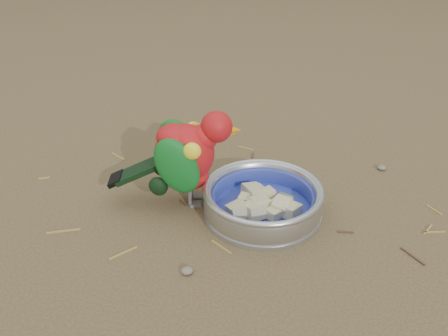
{
  "coord_description": "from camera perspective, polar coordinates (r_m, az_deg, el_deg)",
  "views": [
    {
      "loc": [
        -0.07,
        -0.69,
        0.57
      ],
      "look_at": [
        -0.01,
        0.14,
        0.08
      ],
      "focal_mm": 40.0,
      "sensor_mm": 36.0,
      "label": 1
    }
  ],
  "objects": [
    {
      "name": "fruit_wedges",
      "position": [
        0.95,
        4.45,
        -3.81
      ],
      "size": [
        0.14,
        0.14,
        0.03
      ],
      "primitive_type": null,
      "color": "#C8BC8C",
      "rests_on": "food_bowl"
    },
    {
      "name": "ground",
      "position": [
        0.89,
        1.53,
        -9.08
      ],
      "size": [
        60.0,
        60.0,
        0.0
      ],
      "primitive_type": "plane",
      "color": "brown"
    },
    {
      "name": "ground_debris",
      "position": [
        0.91,
        0.38,
        -7.79
      ],
      "size": [
        0.9,
        0.8,
        0.01
      ],
      "primitive_type": null,
      "color": "#9F8840",
      "rests_on": "ground"
    },
    {
      "name": "lory_parrot",
      "position": [
        0.96,
        -4.28,
        0.8
      ],
      "size": [
        0.24,
        0.12,
        0.19
      ],
      "primitive_type": null,
      "rotation": [
        0.0,
        0.0,
        -1.62
      ],
      "color": "#AF1317",
      "rests_on": "ground"
    },
    {
      "name": "bowl_wall",
      "position": [
        0.95,
        4.47,
        -3.46
      ],
      "size": [
        0.23,
        0.23,
        0.04
      ],
      "primitive_type": null,
      "color": "#B2B2BA",
      "rests_on": "food_bowl"
    },
    {
      "name": "food_bowl",
      "position": [
        0.97,
        4.4,
        -4.94
      ],
      "size": [
        0.23,
        0.23,
        0.02
      ],
      "primitive_type": "cylinder",
      "color": "#B2B2BA",
      "rests_on": "ground"
    }
  ]
}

